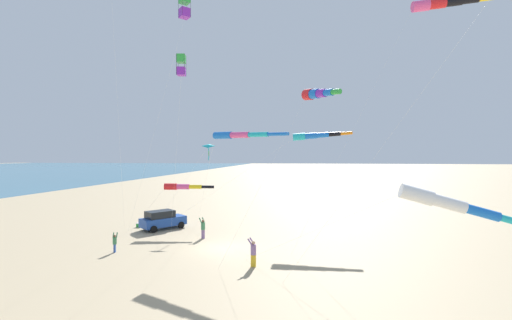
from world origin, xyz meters
name	(u,v)px	position (x,y,z in m)	size (l,w,h in m)	color
ground_plane	(223,248)	(0.00, 0.00, 0.00)	(600.00, 600.00, 0.00)	tan
parked_car	(162,219)	(7.62, -5.82, 0.95)	(4.16, 4.50, 1.85)	#1E479E
cooler_box	(140,225)	(10.30, -6.38, 0.21)	(0.62, 0.42, 0.42)	green
person_adult_flyer	(203,227)	(2.48, -2.74, 0.99)	(0.65, 0.62, 1.81)	#8E6B9E
person_child_green_jacket	(253,251)	(-3.05, 4.13, 1.02)	(0.63, 0.52, 1.88)	gold
person_child_grey_jacket	(115,242)	(7.79, 2.37, 0.80)	(0.41, 0.50, 1.47)	#335199
kite_windsock_purple_drifting	(317,94)	(-7.22, 2.09, 11.60)	(7.88, 3.97, 12.10)	red
kite_box_magenta_far_left	(181,65)	(1.87, 4.09, 13.37)	(3.83, 6.90, 14.09)	green
kite_windsock_teal_far_right	(446,203)	(-13.12, 8.53, 5.01)	(14.66, 6.06, 5.93)	white
kite_windsock_green_low_center	(238,135)	(-1.08, -0.89, 8.97)	(10.29, 10.07, 9.31)	blue
kite_windsock_long_streamer_right	(314,136)	(-7.32, -8.05, 9.29)	(19.31, 1.28, 9.72)	#1EB7C6
kite_box_rainbow_low_near	(184,6)	(3.74, -1.64, 19.99)	(7.29, 3.31, 21.01)	green
kite_windsock_yellow_midlevel	(182,187)	(5.67, -6.11, 4.22)	(8.02, 1.67, 4.55)	red
kite_windsock_small_distant	(448,3)	(-17.19, -1.74, 18.97)	(16.46, 3.44, 19.61)	#EF4C93
kite_delta_red_high_left	(208,146)	(3.85, -9.03, 8.31)	(6.14, 1.51, 8.62)	#1EB7C6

